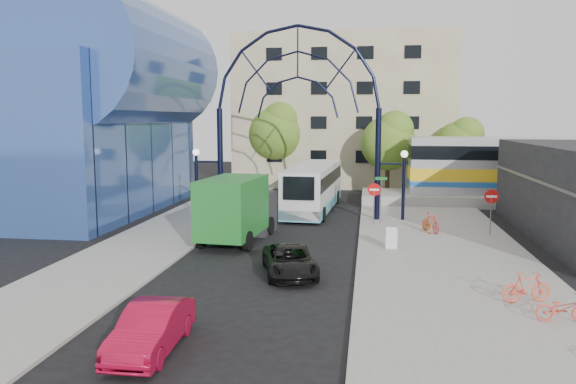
% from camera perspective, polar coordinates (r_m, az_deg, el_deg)
% --- Properties ---
extents(ground, '(120.00, 120.00, 0.00)m').
position_cam_1_polar(ground, '(22.37, -3.65, -9.07)').
color(ground, black).
rests_on(ground, ground).
extents(sidewalk_east, '(8.00, 56.00, 0.12)m').
position_cam_1_polar(sidewalk_east, '(26.00, 15.92, -6.85)').
color(sidewalk_east, gray).
rests_on(sidewalk_east, ground).
extents(plaza_west, '(5.00, 50.00, 0.12)m').
position_cam_1_polar(plaza_west, '(29.79, -13.61, -4.95)').
color(plaza_west, gray).
rests_on(plaza_west, ground).
extents(gateway_arch, '(13.64, 0.44, 12.10)m').
position_cam_1_polar(gateway_arch, '(35.32, 0.98, 11.04)').
color(gateway_arch, black).
rests_on(gateway_arch, ground).
extents(stop_sign, '(0.80, 0.07, 2.50)m').
position_cam_1_polar(stop_sign, '(33.26, 8.75, -0.16)').
color(stop_sign, slate).
rests_on(stop_sign, sidewalk_east).
extents(do_not_enter_sign, '(0.76, 0.07, 2.48)m').
position_cam_1_polar(do_not_enter_sign, '(31.96, 19.96, -0.86)').
color(do_not_enter_sign, slate).
rests_on(do_not_enter_sign, sidewalk_east).
extents(street_name_sign, '(0.70, 0.70, 2.80)m').
position_cam_1_polar(street_name_sign, '(33.85, 9.42, 0.20)').
color(street_name_sign, slate).
rests_on(street_name_sign, sidewalk_east).
extents(sandwich_board, '(0.55, 0.61, 0.99)m').
position_cam_1_polar(sandwich_board, '(27.56, 10.46, -4.42)').
color(sandwich_board, white).
rests_on(sandwich_board, sidewalk_east).
extents(transit_hall, '(16.50, 18.00, 14.50)m').
position_cam_1_polar(transit_hall, '(41.04, -20.74, 7.47)').
color(transit_hall, '#325199').
rests_on(transit_hall, ground).
extents(apartment_block, '(20.00, 12.10, 14.00)m').
position_cam_1_polar(apartment_block, '(56.00, 5.77, 8.11)').
color(apartment_block, tan).
rests_on(apartment_block, ground).
extents(tree_north_a, '(4.48, 4.48, 7.00)m').
position_cam_1_polar(tree_north_a, '(46.96, 10.30, 5.22)').
color(tree_north_a, '#382314').
rests_on(tree_north_a, ground).
extents(tree_north_b, '(5.12, 5.12, 8.00)m').
position_cam_1_polar(tree_north_b, '(51.59, -1.08, 6.27)').
color(tree_north_b, '#382314').
rests_on(tree_north_b, ground).
extents(tree_north_c, '(4.16, 4.16, 6.50)m').
position_cam_1_polar(tree_north_c, '(49.54, 17.18, 4.74)').
color(tree_north_c, '#382314').
rests_on(tree_north_c, ground).
extents(city_bus, '(3.21, 11.64, 3.16)m').
position_cam_1_polar(city_bus, '(38.86, 2.62, 0.51)').
color(city_bus, silver).
rests_on(city_bus, ground).
extents(green_truck, '(3.09, 6.93, 3.40)m').
position_cam_1_polar(green_truck, '(29.34, -5.08, -1.70)').
color(green_truck, black).
rests_on(green_truck, ground).
extents(black_suv, '(3.03, 4.66, 1.19)m').
position_cam_1_polar(black_suv, '(23.05, 0.17, -7.01)').
color(black_suv, black).
rests_on(black_suv, ground).
extents(red_sedan, '(1.45, 3.97, 1.30)m').
position_cam_1_polar(red_sedan, '(16.29, -13.71, -13.29)').
color(red_sedan, '#A30A2A').
rests_on(red_sedan, ground).
extents(bike_near_a, '(0.93, 1.74, 0.87)m').
position_cam_1_polar(bike_near_a, '(32.09, 13.95, -3.17)').
color(bike_near_a, orange).
rests_on(bike_near_a, sidewalk_east).
extents(bike_near_b, '(1.21, 1.82, 1.06)m').
position_cam_1_polar(bike_near_b, '(31.98, 14.31, -3.04)').
color(bike_near_b, red).
rests_on(bike_near_b, sidewalk_east).
extents(bike_far_a, '(1.67, 0.69, 0.86)m').
position_cam_1_polar(bike_far_a, '(19.62, 26.14, -10.56)').
color(bike_far_a, red).
rests_on(bike_far_a, sidewalk_east).
extents(bike_far_b, '(1.81, 0.94, 1.05)m').
position_cam_1_polar(bike_far_b, '(21.06, 23.08, -8.90)').
color(bike_far_b, '#F14930').
rests_on(bike_far_b, sidewalk_east).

